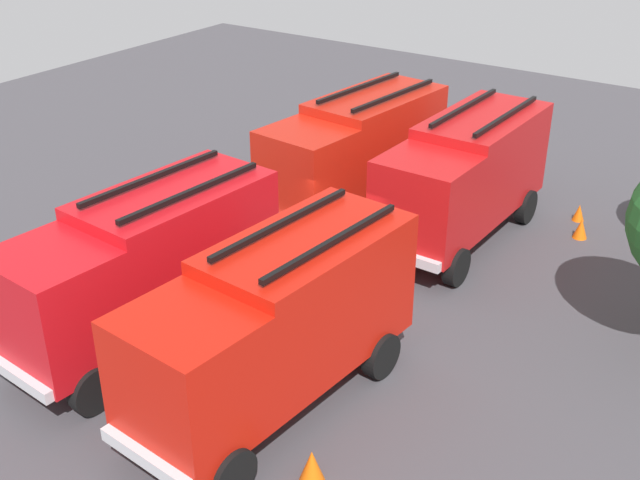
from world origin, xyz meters
The scene contains 10 objects.
ground_plane centered at (0.00, 0.00, 0.00)m, with size 49.36×49.36×0.00m, color #423F44.
fire_truck_0 centered at (-4.81, -1.89, 2.15)m, with size 7.41×3.34×3.88m.
fire_truck_1 centered at (4.53, -1.99, 2.15)m, with size 7.36×3.20×3.88m.
fire_truck_2 centered at (-4.83, 1.97, 2.15)m, with size 7.25×2.88×3.88m.
fire_truck_3 centered at (4.78, 2.12, 2.15)m, with size 7.37×3.23×3.88m.
firefighter_0 centered at (-0.47, -4.33, 1.03)m, with size 0.38×0.48×1.82m.
firefighter_1 centered at (0.78, -5.26, 1.02)m, with size 0.46×0.47×1.80m.
traffic_cone_0 centered at (6.33, 4.13, 0.37)m, with size 0.51×0.51×0.73m, color #F2600C.
traffic_cone_1 centered at (-8.16, 4.63, 0.28)m, with size 0.39×0.39×0.55m, color #F2600C.
traffic_cone_2 centered at (-6.96, 5.08, 0.32)m, with size 0.45×0.45×0.64m, color #F2600C.
Camera 1 is at (15.81, 10.79, 11.26)m, focal length 44.45 mm.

